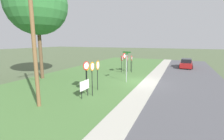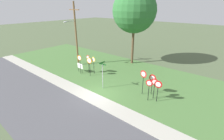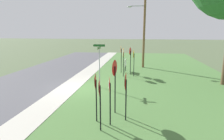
{
  "view_description": "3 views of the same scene",
  "coord_description": "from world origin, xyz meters",
  "views": [
    {
      "loc": [
        -15.74,
        -3.59,
        4.13
      ],
      "look_at": [
        -0.72,
        2.85,
        1.2
      ],
      "focal_mm": 26.12,
      "sensor_mm": 36.0,
      "label": 1
    },
    {
      "loc": [
        10.4,
        -10.19,
        8.61
      ],
      "look_at": [
        -0.36,
        2.82,
        1.77
      ],
      "focal_mm": 25.78,
      "sensor_mm": 36.0,
      "label": 2
    },
    {
      "loc": [
        12.08,
        4.14,
        4.02
      ],
      "look_at": [
        -0.35,
        2.29,
        1.36
      ],
      "focal_mm": 29.84,
      "sensor_mm": 36.0,
      "label": 3
    }
  ],
  "objects": [
    {
      "name": "stop_sign_near_left",
      "position": [
        -4.84,
        3.32,
        1.85
      ],
      "size": [
        0.69,
        0.15,
        2.5
      ],
      "rotation": [
        0.0,
        0.0,
        -0.18
      ],
      "color": "black",
      "rests_on": "grass_median"
    },
    {
      "name": "parked_sedan_distant",
      "position": [
        12.0,
        -4.31,
        0.65
      ],
      "size": [
        4.47,
        2.02,
        1.39
      ],
      "rotation": [
        0.0,
        0.0,
        -0.04
      ],
      "color": "maroon",
      "rests_on": "road_asphalt"
    },
    {
      "name": "sidewalk_strip",
      "position": [
        0.0,
        -0.8,
        0.03
      ],
      "size": [
        44.0,
        1.6,
        0.06
      ],
      "primitive_type": "cube",
      "color": "#ADAA9E",
      "rests_on": "ground_plane"
    },
    {
      "name": "grass_median",
      "position": [
        0.0,
        6.0,
        0.02
      ],
      "size": [
        44.0,
        12.0,
        0.04
      ],
      "primitive_type": "cube",
      "color": "#477038",
      "rests_on": "ground_plane"
    },
    {
      "name": "notice_board",
      "position": [
        -5.96,
        2.79,
        0.87
      ],
      "size": [
        1.1,
        0.08,
        1.25
      ],
      "rotation": [
        0.0,
        0.0,
        -0.04
      ],
      "color": "black",
      "rests_on": "grass_median"
    },
    {
      "name": "yield_sign_near_left",
      "position": [
        4.8,
        2.95,
        1.63
      ],
      "size": [
        0.68,
        0.15,
        2.15
      ],
      "rotation": [
        0.0,
        0.0,
        0.18
      ],
      "color": "black",
      "rests_on": "grass_median"
    },
    {
      "name": "oak_tree_left",
      "position": [
        -2.57,
        10.48,
        7.85
      ],
      "size": [
        6.27,
        6.27,
        10.96
      ],
      "color": "brown",
      "rests_on": "grass_median"
    },
    {
      "name": "road_asphalt",
      "position": [
        0.0,
        -4.8,
        0.01
      ],
      "size": [
        44.0,
        6.4,
        0.01
      ],
      "primitive_type": "cube",
      "color": "#4C4C51",
      "rests_on": "ground_plane"
    },
    {
      "name": "ground_plane",
      "position": [
        0.0,
        0.0,
        0.0
      ],
      "size": [
        160.0,
        160.0,
        0.0
      ],
      "primitive_type": "plane",
      "color": "#4C5B3D"
    },
    {
      "name": "stop_sign_far_left",
      "position": [
        -3.99,
        2.74,
        1.87
      ],
      "size": [
        0.77,
        0.13,
        2.5
      ],
      "rotation": [
        0.0,
        0.0,
        0.13
      ],
      "color": "black",
      "rests_on": "grass_median"
    },
    {
      "name": "yield_sign_far_right",
      "position": [
        5.31,
        2.63,
        1.66
      ],
      "size": [
        0.71,
        0.15,
        2.19
      ],
      "rotation": [
        0.0,
        0.0,
        0.17
      ],
      "color": "black",
      "rests_on": "grass_median"
    },
    {
      "name": "yield_sign_center",
      "position": [
        4.56,
        2.3,
        1.65
      ],
      "size": [
        0.65,
        0.13,
        2.19
      ],
      "rotation": [
        0.0,
        0.0,
        0.14
      ],
      "color": "black",
      "rests_on": "grass_median"
    },
    {
      "name": "utility_pole",
      "position": [
        -8.54,
        4.44,
        4.92
      ],
      "size": [
        2.1,
        2.03,
        9.07
      ],
      "color": "brown",
      "rests_on": "grass_median"
    },
    {
      "name": "yield_sign_far_left",
      "position": [
        3.54,
        2.99,
        2.02
      ],
      "size": [
        0.75,
        0.17,
        2.64
      ],
      "rotation": [
        0.0,
        0.0,
        -0.19
      ],
      "color": "black",
      "rests_on": "grass_median"
    },
    {
      "name": "stop_sign_near_right",
      "position": [
        -5.47,
        2.41,
        1.9
      ],
      "size": [
        0.67,
        0.11,
        2.58
      ],
      "rotation": [
        0.0,
        0.0,
        0.08
      ],
      "color": "black",
      "rests_on": "grass_median"
    },
    {
      "name": "yield_sign_near_right",
      "position": [
        4.27,
        3.57,
        1.68
      ],
      "size": [
        0.76,
        0.1,
        2.21
      ],
      "rotation": [
        0.0,
        0.0,
        -0.02
      ],
      "color": "black",
      "rests_on": "grass_median"
    },
    {
      "name": "stop_sign_far_center",
      "position": [
        -4.2,
        3.65,
        1.72
      ],
      "size": [
        0.7,
        0.11,
        2.33
      ],
      "rotation": [
        0.0,
        0.0,
        -0.06
      ],
      "color": "black",
      "rests_on": "grass_median"
    },
    {
      "name": "street_name_post",
      "position": [
        -0.48,
        1.38,
        1.86
      ],
      "size": [
        0.96,
        0.82,
        3.07
      ],
      "rotation": [
        0.0,
        0.0,
        0.0
      ],
      "color": "#9EA0A8",
      "rests_on": "grass_median"
    }
  ]
}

